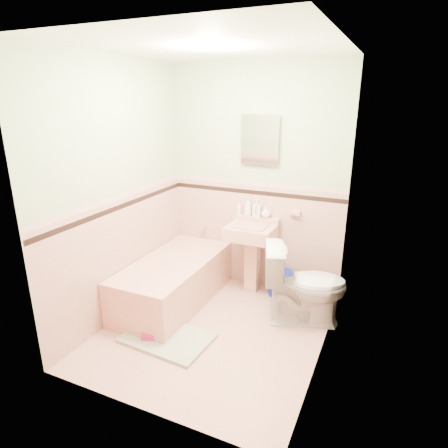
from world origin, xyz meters
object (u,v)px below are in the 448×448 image
at_px(medicine_cabinet, 260,140).
at_px(soap_bottle_left, 248,207).
at_px(sink, 251,260).
at_px(bathtub, 174,282).
at_px(toilet, 305,284).
at_px(soap_bottle_mid, 257,208).
at_px(bucket, 279,283).
at_px(soap_bottle_right, 266,212).
at_px(shoe, 149,336).

xyz_separation_m(medicine_cabinet, soap_bottle_left, (-0.11, -0.03, -0.74)).
bearing_deg(soap_bottle_left, sink, -58.55).
distance_m(sink, medicine_cabinet, 1.32).
relative_size(bathtub, toilet, 1.87).
height_order(bathtub, soap_bottle_mid, soap_bottle_mid).
xyz_separation_m(sink, medicine_cabinet, (0.00, 0.21, 1.30)).
distance_m(sink, bucket, 0.42).
height_order(soap_bottle_left, soap_bottle_mid, soap_bottle_left).
relative_size(soap_bottle_right, shoe, 0.96).
xyz_separation_m(toilet, shoe, (-1.19, -0.93, -0.34)).
relative_size(medicine_cabinet, soap_bottle_left, 2.34).
distance_m(sink, toilet, 0.77).
bearing_deg(toilet, sink, 44.67).
xyz_separation_m(bathtub, bucket, (1.00, 0.60, -0.08)).
height_order(soap_bottle_mid, bucket, soap_bottle_mid).
relative_size(soap_bottle_mid, toilet, 0.24).
relative_size(soap_bottle_left, soap_bottle_mid, 1.06).
height_order(medicine_cabinet, toilet, medicine_cabinet).
bearing_deg(sink, toilet, -26.19).
xyz_separation_m(soap_bottle_right, toilet, (0.59, -0.52, -0.52)).
bearing_deg(soap_bottle_right, medicine_cabinet, 163.41).
distance_m(soap_bottle_mid, bucket, 0.88).
xyz_separation_m(soap_bottle_right, bucket, (0.22, -0.11, -0.78)).
distance_m(soap_bottle_mid, toilet, 1.03).
xyz_separation_m(bathtub, soap_bottle_right, (0.78, 0.71, 0.70)).
height_order(sink, soap_bottle_right, soap_bottle_right).
bearing_deg(medicine_cabinet, soap_bottle_left, -164.76).
xyz_separation_m(toilet, bucket, (-0.37, 0.41, -0.26)).
relative_size(medicine_cabinet, soap_bottle_right, 3.69).
bearing_deg(bucket, shoe, -121.46).
xyz_separation_m(soap_bottle_left, soap_bottle_right, (0.21, 0.00, -0.04)).
bearing_deg(bathtub, shoe, -76.38).
bearing_deg(soap_bottle_right, soap_bottle_left, 180.00).
xyz_separation_m(sink, shoe, (-0.50, -1.27, -0.34)).
relative_size(toilet, bucket, 2.80).
bearing_deg(soap_bottle_mid, toilet, -36.70).
relative_size(sink, soap_bottle_left, 3.88).
height_order(sink, medicine_cabinet, medicine_cabinet).
xyz_separation_m(soap_bottle_mid, bucket, (0.33, -0.11, -0.81)).
xyz_separation_m(soap_bottle_mid, shoe, (-0.49, -1.45, -0.90)).
distance_m(medicine_cabinet, bucket, 1.60).
height_order(soap_bottle_right, toilet, soap_bottle_right).
height_order(soap_bottle_left, toilet, soap_bottle_left).
distance_m(bathtub, soap_bottle_mid, 1.22).
distance_m(soap_bottle_left, soap_bottle_right, 0.21).
height_order(soap_bottle_left, bucket, soap_bottle_left).
xyz_separation_m(medicine_cabinet, shoe, (-0.50, -1.48, -1.64)).
bearing_deg(medicine_cabinet, bathtub, -132.58).
relative_size(bathtub, soap_bottle_right, 11.41).
xyz_separation_m(soap_bottle_left, bucket, (0.43, -0.11, -0.82)).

